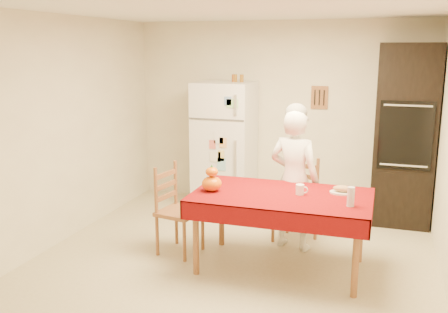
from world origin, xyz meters
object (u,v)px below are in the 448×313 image
at_px(refrigerator, 225,145).
at_px(pumpkin_lower, 212,184).
at_px(wine_glass, 351,197).
at_px(bread_plate, 342,193).
at_px(coffee_mug, 300,190).
at_px(chair_far, 298,196).
at_px(seated_woman, 294,180).
at_px(oven_cabinet, 405,136).
at_px(dining_table, 281,201).
at_px(chair_left, 175,206).

xyz_separation_m(refrigerator, pumpkin_lower, (0.46, -1.84, -0.01)).
height_order(wine_glass, bread_plate, wine_glass).
bearing_deg(refrigerator, bread_plate, -42.25).
bearing_deg(wine_glass, coffee_mug, 156.10).
height_order(chair_far, seated_woman, seated_woman).
bearing_deg(coffee_mug, bread_plate, 22.47).
relative_size(coffee_mug, wine_glass, 0.57).
xyz_separation_m(oven_cabinet, bread_plate, (-0.59, -1.59, -0.33)).
xyz_separation_m(dining_table, bread_plate, (0.55, 0.20, 0.08)).
distance_m(chair_left, seated_woman, 1.30).
height_order(oven_cabinet, dining_table, oven_cabinet).
xyz_separation_m(oven_cabinet, wine_glass, (-0.48, -1.96, -0.25)).
relative_size(oven_cabinet, bread_plate, 9.17).
bearing_deg(dining_table, wine_glass, -15.18).
relative_size(oven_cabinet, seated_woman, 1.44).
height_order(chair_far, pumpkin_lower, chair_far).
relative_size(dining_table, coffee_mug, 17.00).
height_order(oven_cabinet, chair_left, oven_cabinet).
distance_m(oven_cabinet, wine_glass, 2.04).
relative_size(coffee_mug, pumpkin_lower, 0.50).
distance_m(refrigerator, oven_cabinet, 2.29).
bearing_deg(seated_woman, dining_table, 101.69).
bearing_deg(refrigerator, dining_table, -56.71).
bearing_deg(bread_plate, chair_left, -175.40).
relative_size(chair_left, wine_glass, 5.40).
height_order(chair_far, bread_plate, chair_far).
distance_m(pumpkin_lower, wine_glass, 1.34).
height_order(refrigerator, chair_far, refrigerator).
height_order(seated_woman, bread_plate, seated_woman).
bearing_deg(chair_left, dining_table, -82.38).
xyz_separation_m(wine_glass, bread_plate, (-0.10, 0.38, -0.08)).
bearing_deg(chair_far, chair_left, -130.08).
bearing_deg(chair_far, wine_glass, -40.05).
relative_size(chair_far, seated_woman, 0.62).
relative_size(seated_woman, pumpkin_lower, 7.69).
bearing_deg(oven_cabinet, seated_woman, -132.62).
bearing_deg(oven_cabinet, chair_far, -138.91).
bearing_deg(wine_glass, bread_plate, 105.42).
relative_size(refrigerator, pumpkin_lower, 8.58).
relative_size(oven_cabinet, chair_left, 2.32).
height_order(chair_far, coffee_mug, chair_far).
distance_m(coffee_mug, pumpkin_lower, 0.86).
bearing_deg(pumpkin_lower, coffee_mug, 9.61).
distance_m(oven_cabinet, coffee_mug, 2.02).
height_order(refrigerator, dining_table, refrigerator).
xyz_separation_m(dining_table, chair_far, (0.03, 0.81, -0.18)).
xyz_separation_m(chair_far, pumpkin_lower, (-0.70, -0.92, 0.33)).
distance_m(chair_far, coffee_mug, 0.84).
bearing_deg(seated_woman, chair_far, -77.91).
relative_size(refrigerator, coffee_mug, 17.00).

